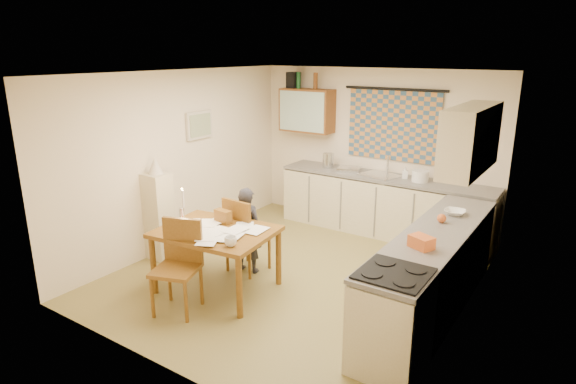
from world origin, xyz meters
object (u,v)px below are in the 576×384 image
Objects in this scene: stove at (391,321)px; chair_far at (247,248)px; counter_back at (383,206)px; person at (247,230)px; dining_table at (217,259)px; shelf_stand at (159,216)px; counter_right at (432,274)px.

stove is 2.46m from chair_far.
person is at bearing -112.33° from counter_back.
dining_table is 0.59m from chair_far.
dining_table is at bearing -107.99° from counter_back.
stove is at bearing -8.54° from shelf_stand.
counter_back is 2.94m from dining_table.
counter_back is at bearing 114.11° from stove.
dining_table is (-2.28, 0.28, -0.09)m from stove.
person is at bearing 83.92° from dining_table.
counter_right is at bearing -169.35° from chair_far.
counter_right is at bearing 177.44° from person.
shelf_stand is (-1.24, -0.33, 0.29)m from chair_far.
counter_back is 2.35× the size of dining_table.
chair_far is at bearing 15.01° from shelf_stand.
shelf_stand is at bearing 4.73° from person.
counter_right is 3.15× the size of stove.
counter_right is 1.14m from stove.
chair_far reaches higher than counter_right.
counter_right is 2.32m from chair_far.
shelf_stand is (-3.54, 0.53, 0.13)m from stove.
dining_table is at bearing 173.09° from stove.
shelf_stand is (-3.54, -0.61, 0.14)m from counter_right.
counter_right is (1.38, -1.93, -0.00)m from counter_back.
counter_back is at bearing 49.57° from shelf_stand.
stove is 2.44m from person.
chair_far is 0.84× the size of shelf_stand.
shelf_stand reaches higher than dining_table.
chair_far is 1.32m from shelf_stand.
counter_back is 2.37m from counter_right.
dining_table is 0.61m from person.
shelf_stand reaches higher than chair_far.
counter_back is 1.12× the size of counter_right.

